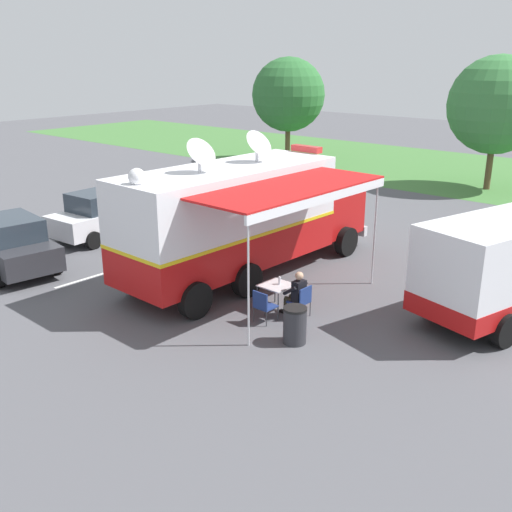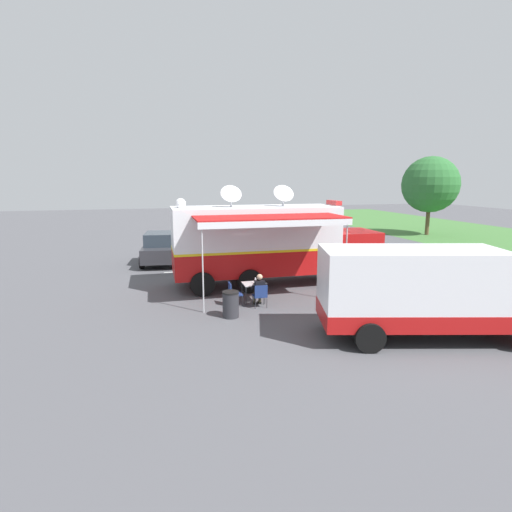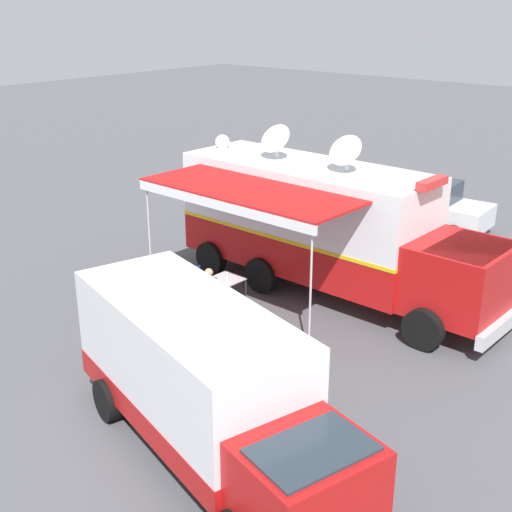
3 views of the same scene
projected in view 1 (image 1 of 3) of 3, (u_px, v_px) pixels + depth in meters
name	position (u px, v px, depth m)	size (l,w,h in m)	color
ground_plane	(229.00, 281.00, 18.18)	(100.00, 100.00, 0.00)	#515156
grass_verge	(496.00, 176.00, 33.97)	(80.00, 14.00, 0.01)	#427538
lot_stripe	(122.00, 268.00, 19.27)	(0.12, 4.80, 0.01)	silver
command_truck	(247.00, 215.00, 18.06)	(4.97, 9.54, 4.53)	#B71414
folding_table	(277.00, 287.00, 15.88)	(0.82, 0.82, 0.73)	silver
water_bottle	(279.00, 281.00, 15.87)	(0.07, 0.07, 0.22)	silver
folding_chair_at_table	(302.00, 299.00, 15.47)	(0.49, 0.49, 0.87)	navy
folding_chair_beside_table	(263.00, 304.00, 15.17)	(0.49, 0.49, 0.87)	navy
seated_responder	(296.00, 292.00, 15.55)	(0.67, 0.56, 1.25)	black
trash_bin	(295.00, 325.00, 14.12)	(0.57, 0.57, 0.91)	#2D2D33
car_behind_truck	(104.00, 214.00, 22.37)	(2.23, 4.31, 1.76)	silver
car_far_corner	(10.00, 244.00, 18.81)	(4.39, 2.42, 1.76)	#2D2D33
tree_far_left	(288.00, 95.00, 37.57)	(4.62, 4.62, 6.52)	brown
tree_left_of_centre	(497.00, 105.00, 29.32)	(4.83, 4.83, 6.65)	brown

